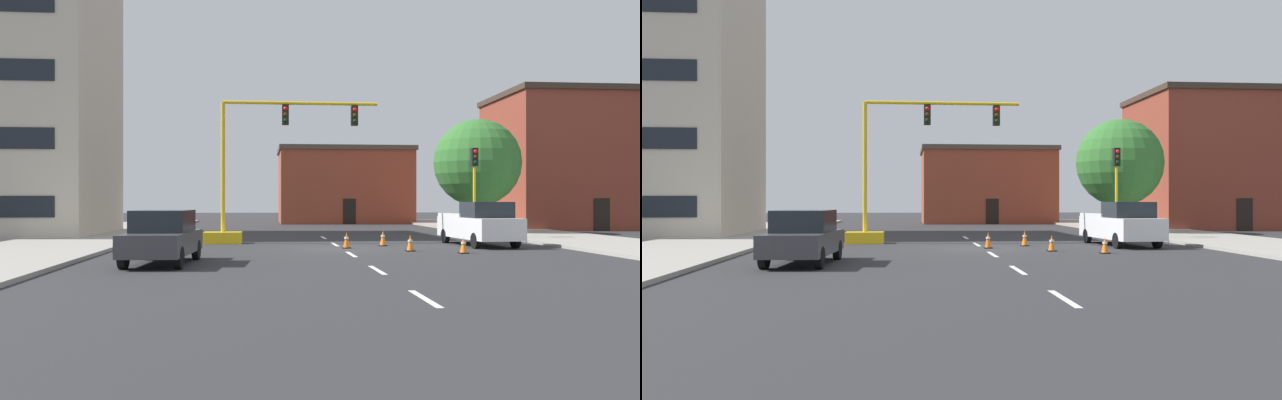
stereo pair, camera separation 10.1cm
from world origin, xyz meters
The scene contains 19 objects.
ground_plane centered at (0.00, 0.00, 0.00)m, with size 160.00×160.00×0.00m, color #2D2D30.
sidewalk_left centered at (-12.48, 8.00, 0.07)m, with size 6.00×56.00×0.14m, color #9E998E.
sidewalk_right centered at (12.48, 8.00, 0.07)m, with size 6.00×56.00×0.14m, color #9E998E.
lane_stripe_seg_0 centered at (0.00, -14.00, 0.00)m, with size 0.16×2.40×0.01m, color silver.
lane_stripe_seg_1 centered at (0.00, -8.50, 0.00)m, with size 0.16×2.40×0.01m, color silver.
lane_stripe_seg_2 centered at (0.00, -3.00, 0.00)m, with size 0.16×2.40×0.01m, color silver.
lane_stripe_seg_3 centered at (0.00, 2.50, 0.00)m, with size 0.16×2.40×0.01m, color silver.
lane_stripe_seg_4 centered at (0.00, 8.00, 0.00)m, with size 0.16×2.40×0.01m, color silver.
building_brick_center centered at (4.12, 31.66, 3.44)m, with size 12.04×8.75×6.86m.
building_row_right centered at (19.34, 18.49, 4.97)m, with size 10.80×9.44×9.91m.
traffic_signal_gantry centered at (-4.21, 3.70, 2.20)m, with size 8.35×1.20×6.83m.
traffic_light_pole_right centered at (7.70, 5.48, 3.53)m, with size 0.32×0.47×4.80m.
tree_right_mid centered at (9.86, 11.32, 4.38)m, with size 5.35×5.35×7.07m.
pickup_truck_white centered at (6.47, 1.24, 0.97)m, with size 2.37×5.53×1.99m.
sedan_dark_gray_near_left centered at (-6.58, -6.09, 0.89)m, with size 2.15×4.62×1.74m.
traffic_cone_roadside_a centered at (2.05, 1.33, 0.34)m, with size 0.36×0.36×0.70m.
traffic_cone_roadside_b centered at (4.39, -2.95, 0.31)m, with size 0.36×0.36×0.64m.
traffic_cone_roadside_c centered at (0.23, 0.12, 0.34)m, with size 0.36×0.36×0.69m.
traffic_cone_roadside_d centered at (2.59, -1.70, 0.32)m, with size 0.36×0.36×0.66m.
Camera 2 is at (-3.30, -27.16, 2.06)m, focal length 36.00 mm.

